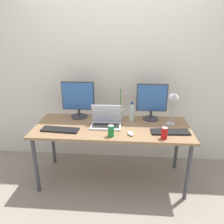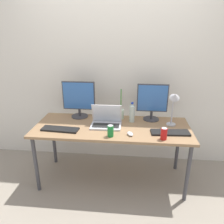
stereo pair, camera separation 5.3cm
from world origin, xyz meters
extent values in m
plane|color=gray|center=(0.00, 0.00, 0.00)|extent=(16.00, 16.00, 0.00)
cube|color=silver|center=(0.00, 0.59, 1.30)|extent=(7.00, 0.08, 2.60)
cylinder|color=#424247|center=(-0.85, -0.30, 0.35)|extent=(0.04, 0.04, 0.71)
cylinder|color=#424247|center=(0.85, -0.30, 0.35)|extent=(0.04, 0.04, 0.71)
cylinder|color=#424247|center=(-0.85, 0.30, 0.35)|extent=(0.04, 0.04, 0.71)
cylinder|color=#424247|center=(0.85, 0.30, 0.35)|extent=(0.04, 0.04, 0.71)
cube|color=#93704C|center=(0.00, 0.00, 0.72)|extent=(1.82, 0.72, 0.03)
cylinder|color=#38383D|center=(-0.45, 0.26, 0.75)|extent=(0.22, 0.22, 0.01)
cylinder|color=#38383D|center=(-0.45, 0.26, 0.80)|extent=(0.03, 0.03, 0.09)
cube|color=#38383D|center=(-0.45, 0.26, 1.03)|extent=(0.41, 0.02, 0.36)
cube|color=#3366B2|center=(-0.45, 0.25, 1.03)|extent=(0.39, 0.01, 0.34)
cylinder|color=#38383D|center=(0.47, 0.26, 0.75)|extent=(0.20, 0.20, 0.01)
cylinder|color=#38383D|center=(0.47, 0.26, 0.80)|extent=(0.03, 0.03, 0.10)
cube|color=#38383D|center=(0.47, 0.26, 1.02)|extent=(0.38, 0.02, 0.35)
cube|color=#3366B2|center=(0.47, 0.24, 1.02)|extent=(0.35, 0.01, 0.32)
cube|color=silver|center=(-0.07, -0.01, 0.75)|extent=(0.35, 0.24, 0.02)
cube|color=black|center=(-0.07, -0.03, 0.76)|extent=(0.31, 0.13, 0.00)
cube|color=silver|center=(-0.07, 0.07, 0.87)|extent=(0.35, 0.08, 0.23)
cube|color=silver|center=(-0.07, 0.06, 0.87)|extent=(0.32, 0.07, 0.21)
cube|color=black|center=(-0.58, -0.16, 0.75)|extent=(0.43, 0.17, 0.02)
cube|color=black|center=(0.65, -0.12, 0.75)|extent=(0.43, 0.17, 0.02)
ellipsoid|color=silver|center=(0.22, -0.21, 0.76)|extent=(0.09, 0.11, 0.03)
cylinder|color=silver|center=(0.23, 0.16, 0.84)|extent=(0.06, 0.06, 0.20)
cone|color=silver|center=(0.23, 0.16, 0.96)|extent=(0.06, 0.06, 0.03)
cylinder|color=#1938B2|center=(0.23, 0.16, 0.98)|extent=(0.03, 0.03, 0.02)
cylinder|color=red|center=(0.56, -0.27, 0.80)|extent=(0.07, 0.07, 0.12)
cylinder|color=silver|center=(0.56, -0.27, 0.86)|extent=(0.06, 0.06, 0.00)
cylinder|color=#197F33|center=(0.01, -0.26, 0.80)|extent=(0.07, 0.07, 0.12)
cylinder|color=silver|center=(0.01, -0.26, 0.86)|extent=(0.06, 0.06, 0.00)
cylinder|color=#B2D1B7|center=(0.09, 0.25, 0.80)|extent=(0.07, 0.07, 0.12)
cylinder|color=#519342|center=(0.09, 0.25, 0.99)|extent=(0.01, 0.01, 0.27)
cylinder|color=#B7B7BC|center=(0.70, 0.11, 0.75)|extent=(0.11, 0.11, 0.01)
cylinder|color=#B7B7BC|center=(0.70, 0.11, 0.92)|extent=(0.02, 0.02, 0.33)
cone|color=#B7B7BC|center=(0.70, 0.05, 1.12)|extent=(0.11, 0.12, 0.11)
camera|label=1|loc=(0.18, -2.34, 1.81)|focal=35.00mm
camera|label=2|loc=(0.23, -2.33, 1.81)|focal=35.00mm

